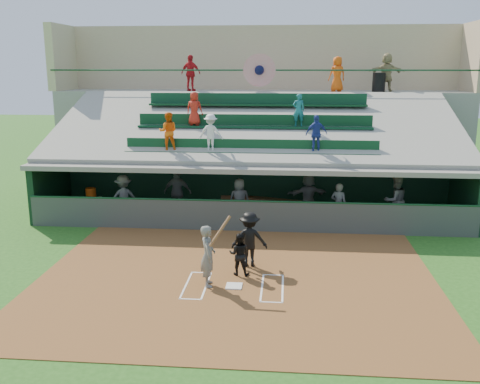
# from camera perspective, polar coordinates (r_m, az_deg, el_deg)

# --- Properties ---
(ground) EXTENTS (100.00, 100.00, 0.00)m
(ground) POSITION_cam_1_polar(r_m,az_deg,el_deg) (14.54, -0.64, -10.11)
(ground) COLOR #245718
(ground) RESTS_ON ground
(dirt_slab) EXTENTS (11.00, 9.00, 0.02)m
(dirt_slab) POSITION_cam_1_polar(r_m,az_deg,el_deg) (15.00, -0.45, -9.33)
(dirt_slab) COLOR brown
(dirt_slab) RESTS_ON ground
(home_plate) EXTENTS (0.43, 0.43, 0.03)m
(home_plate) POSITION_cam_1_polar(r_m,az_deg,el_deg) (14.53, -0.64, -9.99)
(home_plate) COLOR white
(home_plate) RESTS_ON dirt_slab
(batters_box_chalk) EXTENTS (2.65, 1.85, 0.01)m
(batters_box_chalk) POSITION_cam_1_polar(r_m,az_deg,el_deg) (14.53, -0.64, -10.03)
(batters_box_chalk) COLOR white
(batters_box_chalk) RESTS_ON dirt_slab
(dugout_floor) EXTENTS (16.00, 3.50, 0.04)m
(dugout_floor) POSITION_cam_1_polar(r_m,az_deg,el_deg) (20.89, 1.19, -2.73)
(dugout_floor) COLOR gray
(dugout_floor) RESTS_ON ground
(concourse_slab) EXTENTS (20.00, 3.00, 4.60)m
(concourse_slab) POSITION_cam_1_polar(r_m,az_deg,el_deg) (27.04, 2.19, 5.87)
(concourse_slab) COLOR gray
(concourse_slab) RESTS_ON ground
(grandstand) EXTENTS (20.40, 10.40, 7.80)m
(grandstand) POSITION_cam_1_polar(r_m,az_deg,el_deg) (24.09, 1.80, 4.88)
(grandstand) COLOR #454945
(grandstand) RESTS_ON ground
(batter_at_plate) EXTENTS (0.89, 0.76, 1.95)m
(batter_at_plate) POSITION_cam_1_polar(r_m,az_deg,el_deg) (14.34, -3.42, -6.76)
(batter_at_plate) COLOR #595B56
(batter_at_plate) RESTS_ON dirt_slab
(catcher) EXTENTS (0.62, 0.50, 1.22)m
(catcher) POSITION_cam_1_polar(r_m,az_deg,el_deg) (15.11, -0.08, -6.64)
(catcher) COLOR black
(catcher) RESTS_ON dirt_slab
(home_umpire) EXTENTS (1.09, 0.66, 1.63)m
(home_umpire) POSITION_cam_1_polar(r_m,az_deg,el_deg) (15.71, 1.01, -5.06)
(home_umpire) COLOR black
(home_umpire) RESTS_ON dirt_slab
(dugout_bench) EXTENTS (14.50, 4.94, 0.45)m
(dugout_bench) POSITION_cam_1_polar(r_m,az_deg,el_deg) (22.10, 2.14, -1.18)
(dugout_bench) COLOR brown
(dugout_bench) RESTS_ON dugout_floor
(white_table) EXTENTS (0.89, 0.74, 0.68)m
(white_table) POSITION_cam_1_polar(r_m,az_deg,el_deg) (21.82, -15.55, -1.53)
(white_table) COLOR silver
(white_table) RESTS_ON dugout_floor
(water_cooler) EXTENTS (0.40, 0.40, 0.40)m
(water_cooler) POSITION_cam_1_polar(r_m,az_deg,el_deg) (21.76, -15.63, -0.11)
(water_cooler) COLOR #C9460B
(water_cooler) RESTS_ON white_table
(dugout_player_a) EXTENTS (1.27, 1.04, 1.72)m
(dugout_player_a) POSITION_cam_1_polar(r_m,az_deg,el_deg) (20.85, -12.31, -0.57)
(dugout_player_a) COLOR #565954
(dugout_player_a) RESTS_ON dugout_floor
(dugout_player_b) EXTENTS (1.10, 0.48, 1.85)m
(dugout_player_b) POSITION_cam_1_polar(r_m,az_deg,el_deg) (21.04, -6.67, -0.03)
(dugout_player_b) COLOR #525450
(dugout_player_b) RESTS_ON dugout_floor
(dugout_player_c) EXTENTS (0.90, 0.70, 1.64)m
(dugout_player_c) POSITION_cam_1_polar(r_m,az_deg,el_deg) (20.15, -0.06, -0.85)
(dugout_player_c) COLOR #585A55
(dugout_player_c) RESTS_ON dugout_floor
(dugout_player_d) EXTENTS (1.66, 0.91, 1.70)m
(dugout_player_d) POSITION_cam_1_polar(r_m,az_deg,el_deg) (20.95, 7.27, -0.31)
(dugout_player_d) COLOR #60625D
(dugout_player_d) RESTS_ON dugout_floor
(dugout_player_e) EXTENTS (0.70, 0.60, 1.62)m
(dugout_player_e) POSITION_cam_1_polar(r_m,az_deg,el_deg) (19.80, 10.47, -1.35)
(dugout_player_e) COLOR #575A55
(dugout_player_e) RESTS_ON dugout_floor
(dugout_player_f) EXTENTS (1.10, 0.99, 1.87)m
(dugout_player_f) POSITION_cam_1_polar(r_m,az_deg,el_deg) (20.40, 16.23, -0.88)
(dugout_player_f) COLOR #535550
(dugout_player_f) RESTS_ON dugout_floor
(trash_bin) EXTENTS (0.59, 0.59, 0.89)m
(trash_bin) POSITION_cam_1_polar(r_m,az_deg,el_deg) (26.31, 14.58, 11.26)
(trash_bin) COLOR black
(trash_bin) RESTS_ON concourse_slab
(concourse_staff_a) EXTENTS (1.08, 0.70, 1.71)m
(concourse_staff_a) POSITION_cam_1_polar(r_m,az_deg,el_deg) (26.21, -5.27, 12.51)
(concourse_staff_a) COLOR red
(concourse_staff_a) RESTS_ON concourse_slab
(concourse_staff_b) EXTENTS (0.92, 0.74, 1.63)m
(concourse_staff_b) POSITION_cam_1_polar(r_m,az_deg,el_deg) (26.08, 10.32, 12.27)
(concourse_staff_b) COLOR #EA530D
(concourse_staff_b) RESTS_ON concourse_slab
(concourse_staff_c) EXTENTS (1.73, 0.82, 1.79)m
(concourse_staff_c) POSITION_cam_1_polar(r_m,az_deg,el_deg) (26.86, 15.35, 12.21)
(concourse_staff_c) COLOR tan
(concourse_staff_c) RESTS_ON concourse_slab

